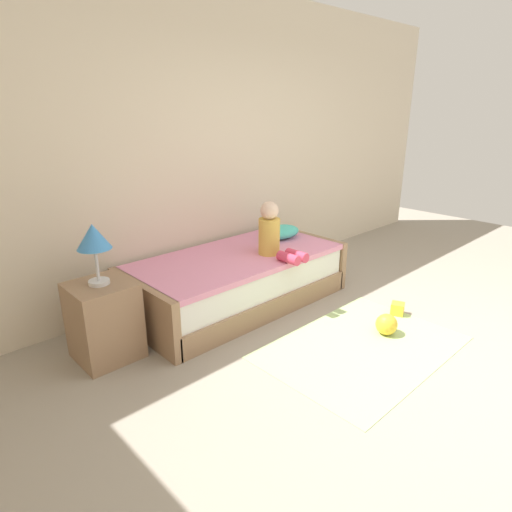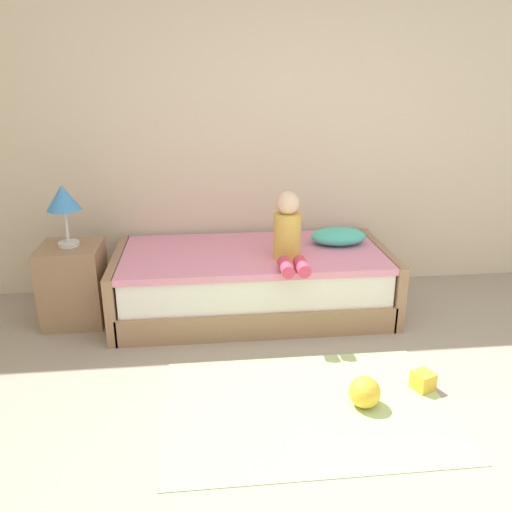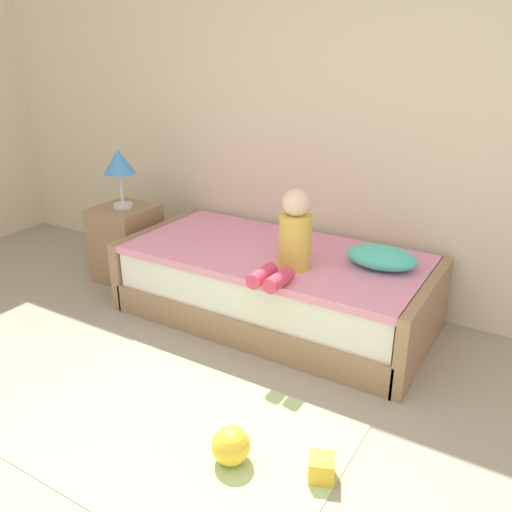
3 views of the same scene
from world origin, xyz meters
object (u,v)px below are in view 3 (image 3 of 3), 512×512
Objects in this scene: child_figure at (291,239)px; toy_block at (321,468)px; toy_ball at (231,446)px; pillow at (382,257)px; table_lamp at (119,165)px; nightstand at (127,243)px; bed at (275,285)px.

toy_block is (0.67, -0.96, -0.65)m from child_figure.
pillow is at bearing 82.29° from toy_ball.
table_lamp is 2.49× the size of toy_ball.
nightstand is 3.32× the size of toy_ball.
toy_block is at bearing -27.44° from nightstand.
pillow is (2.05, 0.12, -0.37)m from table_lamp.
table_lamp is (0.00, 0.00, 0.64)m from nightstand.
bed is 1.41m from toy_ball.
bed is at bearing 111.05° from toy_ball.
nightstand is 2.27m from toy_ball.
pillow reaches higher than toy_ball.
nightstand is at bearing 172.56° from child_figure.
table_lamp is at bearing 172.56° from child_figure.
table_lamp is 1.62m from child_figure.
table_lamp reaches higher than pillow.
toy_ball is (1.85, -1.29, -0.85)m from table_lamp.
toy_ball is at bearing -76.03° from child_figure.
toy_block is at bearing -80.84° from pillow.
pillow is 1.50m from toy_ball.
toy_ball is at bearing -34.82° from table_lamp.
pillow is at bearing 99.16° from toy_block.
table_lamp is at bearing 152.56° from toy_block.
table_lamp is at bearing -176.61° from pillow.
toy_ball is (0.27, -1.08, -0.61)m from child_figure.
nightstand is at bearing 145.18° from toy_ball.
child_figure is (1.59, -0.21, -0.23)m from table_lamp.
table_lamp reaches higher than child_figure.
table_lamp is at bearing 0.00° from nightstand.
bed is 4.69× the size of table_lamp.
child_figure is at bearing 103.97° from toy_ball.
bed is 0.77m from pillow.
bed is at bearing -171.82° from pillow.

